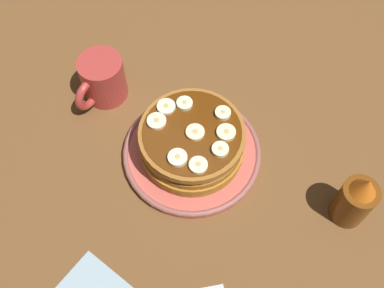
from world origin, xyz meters
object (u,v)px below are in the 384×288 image
(banana_slice_0, at_px, (194,134))
(banana_slice_4, at_px, (166,107))
(banana_slice_5, at_px, (185,104))
(banana_slice_6, at_px, (226,133))
(banana_slice_3, at_px, (198,165))
(banana_slice_8, at_px, (178,158))
(coffee_mug, at_px, (102,79))
(syrup_bottle, at_px, (355,200))
(plate, at_px, (192,152))
(banana_slice_2, at_px, (157,121))
(banana_slice_1, at_px, (220,150))
(pancake_stack, at_px, (192,141))
(banana_slice_7, at_px, (223,113))

(banana_slice_0, distance_m, banana_slice_4, 0.07)
(banana_slice_5, relative_size, banana_slice_6, 0.87)
(banana_slice_3, distance_m, banana_slice_8, 0.03)
(coffee_mug, relative_size, syrup_bottle, 0.95)
(plate, height_order, banana_slice_0, banana_slice_0)
(banana_slice_3, xyz_separation_m, banana_slice_4, (-0.06, -0.10, -0.00))
(banana_slice_0, height_order, banana_slice_4, banana_slice_0)
(banana_slice_2, bearing_deg, coffee_mug, -103.75)
(banana_slice_6, bearing_deg, banana_slice_3, -4.23)
(plate, relative_size, banana_slice_1, 8.88)
(banana_slice_6, distance_m, syrup_bottle, 0.22)
(banana_slice_8, bearing_deg, syrup_bottle, 111.50)
(plate, relative_size, banana_slice_8, 7.79)
(banana_slice_2, relative_size, banana_slice_3, 1.07)
(plate, height_order, banana_slice_4, banana_slice_4)
(banana_slice_2, distance_m, banana_slice_5, 0.06)
(banana_slice_1, bearing_deg, banana_slice_3, -18.63)
(banana_slice_5, relative_size, banana_slice_8, 0.88)
(pancake_stack, distance_m, banana_slice_1, 0.07)
(pancake_stack, height_order, banana_slice_6, banana_slice_6)
(banana_slice_0, xyz_separation_m, banana_slice_2, (0.01, -0.06, 0.00))
(plate, relative_size, syrup_bottle, 1.99)
(pancake_stack, bearing_deg, syrup_bottle, 100.04)
(banana_slice_0, bearing_deg, coffee_mug, -96.03)
(pancake_stack, distance_m, banana_slice_6, 0.07)
(banana_slice_0, height_order, syrup_bottle, syrup_bottle)
(banana_slice_7, distance_m, coffee_mug, 0.24)
(banana_slice_1, distance_m, banana_slice_3, 0.04)
(banana_slice_2, distance_m, banana_slice_6, 0.11)
(banana_slice_3, relative_size, banana_slice_8, 0.96)
(banana_slice_5, xyz_separation_m, banana_slice_6, (0.01, 0.09, 0.00))
(banana_slice_7, bearing_deg, banana_slice_2, -48.62)
(banana_slice_7, height_order, syrup_bottle, syrup_bottle)
(banana_slice_5, height_order, coffee_mug, coffee_mug)
(plate, distance_m, banana_slice_6, 0.09)
(plate, xyz_separation_m, banana_slice_0, (0.00, 0.01, 0.07))
(pancake_stack, xyz_separation_m, banana_slice_1, (0.01, 0.06, 0.04))
(plate, xyz_separation_m, pancake_stack, (-0.00, -0.00, 0.04))
(banana_slice_4, bearing_deg, banana_slice_5, 134.23)
(banana_slice_6, bearing_deg, banana_slice_7, -140.66)
(plate, height_order, banana_slice_6, banana_slice_6)
(banana_slice_3, bearing_deg, pancake_stack, -138.10)
(banana_slice_6, distance_m, coffee_mug, 0.26)
(banana_slice_0, xyz_separation_m, banana_slice_8, (0.05, 0.00, 0.00))
(banana_slice_7, relative_size, syrup_bottle, 0.22)
(pancake_stack, xyz_separation_m, banana_slice_4, (-0.01, -0.06, 0.03))
(banana_slice_0, distance_m, banana_slice_6, 0.05)
(pancake_stack, xyz_separation_m, syrup_bottle, (-0.05, 0.27, 0.01))
(banana_slice_1, distance_m, syrup_bottle, 0.22)
(banana_slice_5, relative_size, coffee_mug, 0.24)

